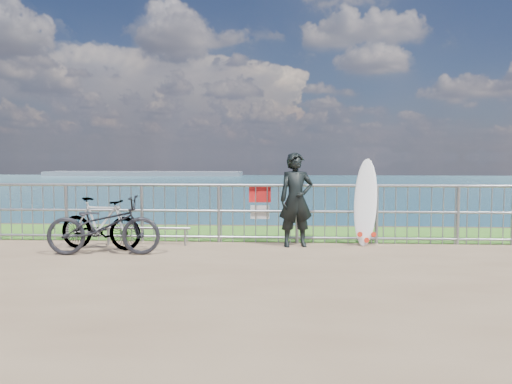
# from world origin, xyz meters

# --- Properties ---
(grass_strip) EXTENTS (120.00, 120.00, 0.00)m
(grass_strip) POSITION_xyz_m (0.00, 2.70, 0.01)
(grass_strip) COLOR #367520
(grass_strip) RESTS_ON ground
(seascape) EXTENTS (260.00, 260.00, 5.00)m
(seascape) POSITION_xyz_m (-43.75, 147.49, -4.03)
(seascape) COLOR brown
(seascape) RESTS_ON ground
(railing) EXTENTS (10.06, 0.10, 1.13)m
(railing) POSITION_xyz_m (0.02, 1.60, 0.58)
(railing) COLOR gray
(railing) RESTS_ON ground
(surfer) EXTENTS (0.70, 0.54, 1.72)m
(surfer) POSITION_xyz_m (0.97, 1.22, 0.86)
(surfer) COLOR black
(surfer) RESTS_ON ground
(surfboard) EXTENTS (0.52, 0.49, 1.62)m
(surfboard) POSITION_xyz_m (2.26, 1.44, 0.75)
(surfboard) COLOR white
(surfboard) RESTS_ON ground
(bicycle_near) EXTENTS (1.93, 0.83, 0.99)m
(bicycle_near) POSITION_xyz_m (-2.26, 0.24, 0.49)
(bicycle_near) COLOR black
(bicycle_near) RESTS_ON ground
(bicycle_far) EXTENTS (1.59, 0.67, 0.93)m
(bicycle_far) POSITION_xyz_m (-2.49, 0.71, 0.46)
(bicycle_far) COLOR black
(bicycle_far) RESTS_ON ground
(bike_rack) EXTENTS (1.65, 0.05, 0.35)m
(bike_rack) POSITION_xyz_m (-1.80, 1.18, 0.28)
(bike_rack) COLOR gray
(bike_rack) RESTS_ON ground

